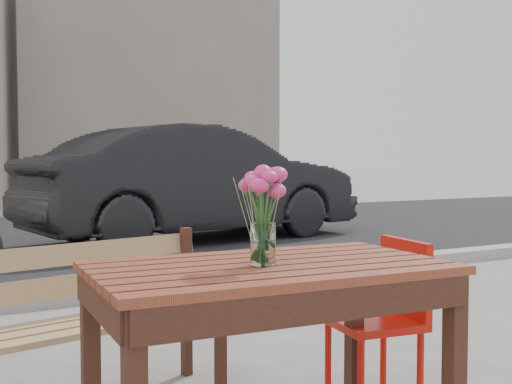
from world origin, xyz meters
TOP-DOWN VIEW (x-y plane):
  - street at (0.00, 5.06)m, footprint 30.00×8.12m
  - main_table at (0.25, -0.12)m, footprint 1.28×0.80m
  - main_bench at (-0.16, 0.82)m, footprint 1.33×0.63m
  - red_chair at (1.06, 0.21)m, footprint 0.42×0.42m
  - main_vase at (0.21, -0.15)m, footprint 0.19×0.19m
  - parked_car at (2.70, 6.16)m, footprint 4.94×2.33m

SIDE VIEW (x-z plane):
  - street at x=0.00m, z-range -0.03..0.09m
  - red_chair at x=1.06m, z-range 0.06..0.82m
  - main_bench at x=-0.16m, z-range 0.08..0.88m
  - main_table at x=0.25m, z-range 0.26..1.02m
  - parked_car at x=2.70m, z-range 0.00..1.57m
  - main_vase at x=0.21m, z-range 0.81..1.15m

